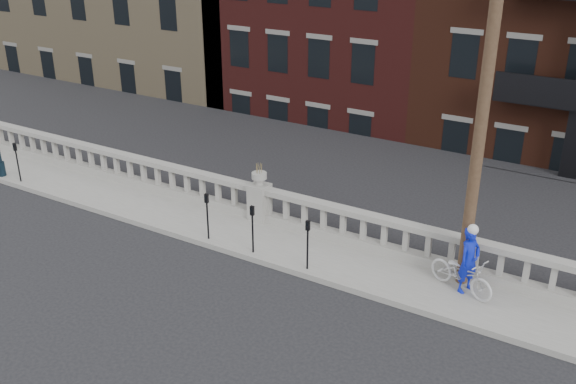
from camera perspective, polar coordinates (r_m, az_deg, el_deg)
name	(u,v)px	position (r m, az deg, el deg)	size (l,w,h in m)	color
ground	(173,283)	(16.44, -10.19, -7.99)	(120.00, 120.00, 0.00)	black
sidewalk	(242,233)	(18.43, -4.13, -3.69)	(32.00, 2.20, 0.15)	gray
balustrade	(260,204)	(18.88, -2.53, -1.04)	(28.00, 0.34, 1.03)	gray
planter_pedestal	(260,198)	(18.80, -2.54, -0.51)	(0.55, 0.55, 1.76)	gray
lower_level	(475,37)	(35.02, 16.26, 13.09)	(80.00, 44.00, 20.80)	#605E59
utility_pole	(487,78)	(14.65, 17.26, 9.64)	(1.60, 0.28, 10.00)	#422D1E
parking_meter_a	(17,158)	(23.22, -22.97, 2.82)	(0.10, 0.09, 1.36)	black
parking_meter_b	(207,211)	(17.71, -7.20, -1.70)	(0.10, 0.09, 1.36)	black
parking_meter_c	(252,224)	(16.89, -3.18, -2.84)	(0.10, 0.09, 1.36)	black
parking_meter_d	(308,239)	(16.11, 1.76, -4.22)	(0.10, 0.09, 1.36)	black
bicycle	(462,274)	(15.94, 15.18, -7.02)	(0.61, 1.76, 0.93)	silver
cyclist	(469,260)	(15.80, 15.80, -5.85)	(0.61, 0.40, 1.66)	#0C1CBD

